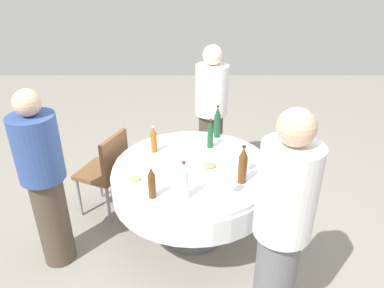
{
  "coord_description": "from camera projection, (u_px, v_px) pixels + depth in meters",
  "views": [
    {
      "loc": [
        -0.01,
        -2.65,
        2.34
      ],
      "look_at": [
        0.0,
        0.0,
        0.95
      ],
      "focal_mm": 34.21,
      "sensor_mm": 36.0,
      "label": 1
    }
  ],
  "objects": [
    {
      "name": "spoon_mid",
      "position": [
        189.0,
        139.0,
        3.54
      ],
      "size": [
        0.12,
        0.15,
        0.0
      ],
      "primitive_type": "cube",
      "rotation": [
        0.0,
        0.0,
        2.2
      ],
      "color": "silver",
      "rests_on": "dining_table"
    },
    {
      "name": "bottle_dark_green_left",
      "position": [
        209.0,
        134.0,
        3.34
      ],
      "size": [
        0.06,
        0.06,
        0.28
      ],
      "color": "#194728",
      "rests_on": "dining_table"
    },
    {
      "name": "chair_rear",
      "position": [
        106.0,
        168.0,
        3.49
      ],
      "size": [
        0.52,
        0.52,
        0.87
      ],
      "rotation": [
        0.0,
        0.0,
        1.18
      ],
      "color": "brown",
      "rests_on": "ground_plane"
    },
    {
      "name": "person_mid",
      "position": [
        210.0,
        115.0,
        3.91
      ],
      "size": [
        0.34,
        0.34,
        1.55
      ],
      "rotation": [
        0.0,
        0.0,
        -0.2
      ],
      "color": "#4C3F33",
      "rests_on": "ground_plane"
    },
    {
      "name": "plate_right",
      "position": [
        208.0,
        167.0,
        3.06
      ],
      "size": [
        0.25,
        0.25,
        0.04
      ],
      "color": "white",
      "rests_on": "dining_table"
    },
    {
      "name": "wine_glass_left",
      "position": [
        232.0,
        182.0,
        2.71
      ],
      "size": [
        0.06,
        0.06,
        0.14
      ],
      "color": "white",
      "rests_on": "dining_table"
    },
    {
      "name": "wine_glass_north",
      "position": [
        247.0,
        161.0,
        3.0
      ],
      "size": [
        0.06,
        0.06,
        0.13
      ],
      "color": "white",
      "rests_on": "dining_table"
    },
    {
      "name": "bottle_amber_north",
      "position": [
        152.0,
        140.0,
        3.27
      ],
      "size": [
        0.06,
        0.06,
        0.25
      ],
      "color": "#8C5619",
      "rests_on": "dining_table"
    },
    {
      "name": "plate_front",
      "position": [
        134.0,
        180.0,
        2.88
      ],
      "size": [
        0.2,
        0.2,
        0.04
      ],
      "color": "white",
      "rests_on": "dining_table"
    },
    {
      "name": "person_near",
      "position": [
        280.0,
        232.0,
        2.17
      ],
      "size": [
        0.34,
        0.34,
        1.66
      ],
      "rotation": [
        0.0,
        0.0,
        3.63
      ],
      "color": "slate",
      "rests_on": "ground_plane"
    },
    {
      "name": "bottle_clear_near",
      "position": [
        183.0,
        181.0,
        2.63
      ],
      "size": [
        0.07,
        0.07,
        0.31
      ],
      "color": "silver",
      "rests_on": "dining_table"
    },
    {
      "name": "bottle_brown_east",
      "position": [
        241.0,
        165.0,
        2.81
      ],
      "size": [
        0.07,
        0.07,
        0.32
      ],
      "color": "#593314",
      "rests_on": "dining_table"
    },
    {
      "name": "fork_east",
      "position": [
        189.0,
        156.0,
        3.25
      ],
      "size": [
        0.18,
        0.05,
        0.0
      ],
      "primitive_type": "cube",
      "rotation": [
        0.0,
        0.0,
        3.34
      ],
      "color": "silver",
      "rests_on": "dining_table"
    },
    {
      "name": "bottle_brown_rear",
      "position": [
        150.0,
        183.0,
        2.65
      ],
      "size": [
        0.06,
        0.06,
        0.27
      ],
      "color": "#593314",
      "rests_on": "dining_table"
    },
    {
      "name": "ground_plane",
      "position": [
        192.0,
        234.0,
        3.44
      ],
      "size": [
        10.0,
        10.0,
        0.0
      ],
      "primitive_type": "plane",
      "color": "gray"
    },
    {
      "name": "dining_table",
      "position": [
        192.0,
        181.0,
        3.16
      ],
      "size": [
        1.39,
        1.39,
        0.74
      ],
      "color": "white",
      "rests_on": "ground_plane"
    },
    {
      "name": "bottle_dark_green_mid",
      "position": [
        216.0,
        123.0,
        3.52
      ],
      "size": [
        0.06,
        0.06,
        0.33
      ],
      "color": "#194728",
      "rests_on": "dining_table"
    },
    {
      "name": "person_east",
      "position": [
        43.0,
        180.0,
        2.8
      ],
      "size": [
        0.34,
        0.34,
        1.53
      ],
      "rotation": [
        0.0,
        0.0,
        1.83
      ],
      "color": "#4C3F33",
      "rests_on": "ground_plane"
    }
  ]
}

